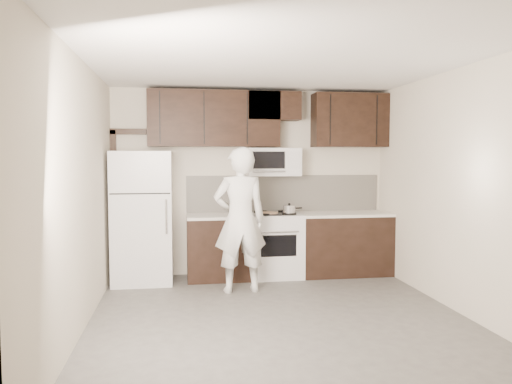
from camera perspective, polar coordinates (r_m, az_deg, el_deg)
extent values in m
plane|color=#494745|center=(5.43, 2.88, -14.49)|extent=(4.50, 4.50, 0.00)
plane|color=beige|center=(7.37, -0.59, 1.13)|extent=(4.00, 0.00, 4.00)
plane|color=white|center=(5.24, 2.99, 14.77)|extent=(4.50, 4.50, 0.00)
cube|color=black|center=(7.12, -4.36, -6.41)|extent=(0.87, 0.62, 0.87)
cube|color=black|center=(7.49, 10.02, -5.94)|extent=(1.32, 0.62, 0.87)
cube|color=silver|center=(7.05, -4.38, -2.77)|extent=(0.87, 0.64, 0.04)
cube|color=silver|center=(7.42, 10.06, -2.48)|extent=(1.32, 0.64, 0.04)
cube|color=silver|center=(7.22, 2.13, -6.17)|extent=(0.76, 0.62, 0.89)
cube|color=silver|center=(7.16, 2.14, -2.58)|extent=(0.76, 0.62, 0.02)
cube|color=black|center=(6.92, 2.61, -6.16)|extent=(0.50, 0.01, 0.30)
cylinder|color=silver|center=(6.85, 2.68, -4.57)|extent=(0.55, 0.02, 0.02)
cylinder|color=black|center=(6.97, 0.92, -2.54)|extent=(0.20, 0.20, 0.03)
cylinder|color=black|center=(7.04, 3.81, -2.49)|extent=(0.20, 0.20, 0.03)
cylinder|color=black|center=(7.27, 0.53, -2.28)|extent=(0.20, 0.20, 0.03)
cylinder|color=black|center=(7.33, 3.31, -2.23)|extent=(0.20, 0.20, 0.03)
cube|color=beige|center=(7.46, 3.23, -0.15)|extent=(2.90, 0.02, 0.54)
cube|color=black|center=(7.15, -4.81, 8.32)|extent=(1.85, 0.35, 0.78)
cube|color=black|center=(7.56, 10.66, 8.03)|extent=(1.10, 0.35, 0.78)
cube|color=black|center=(7.28, 1.97, 9.76)|extent=(0.76, 0.35, 0.40)
cube|color=silver|center=(7.23, 1.98, 3.45)|extent=(0.76, 0.38, 0.40)
cube|color=black|center=(7.01, 1.47, 3.67)|extent=(0.46, 0.01, 0.24)
cube|color=silver|center=(7.09, 4.35, 3.67)|extent=(0.18, 0.01, 0.24)
cylinder|color=silver|center=(6.99, 1.51, 2.36)|extent=(0.46, 0.02, 0.02)
cube|color=silver|center=(7.00, -12.84, -2.83)|extent=(0.80, 0.72, 1.80)
cube|color=black|center=(6.60, -13.12, -0.19)|extent=(0.77, 0.01, 0.02)
cylinder|color=silver|center=(6.59, -10.23, -2.78)|extent=(0.03, 0.03, 0.45)
cube|color=black|center=(7.34, -15.88, -1.39)|extent=(0.08, 0.08, 2.10)
cube|color=black|center=(7.29, -14.39, 6.71)|extent=(0.50, 0.08, 0.08)
cylinder|color=silver|center=(7.04, 3.82, -2.07)|extent=(0.17, 0.17, 0.13)
sphere|color=black|center=(7.03, 3.82, -1.41)|extent=(0.04, 0.04, 0.04)
cylinder|color=black|center=(7.11, 4.70, -1.85)|extent=(0.16, 0.08, 0.02)
cube|color=black|center=(7.03, 1.54, -2.53)|extent=(0.41, 0.35, 0.02)
cylinder|color=tan|center=(7.03, 1.54, -2.39)|extent=(0.30, 0.30, 0.02)
imported|color=silver|center=(6.35, -1.85, -3.21)|extent=(0.70, 0.49, 1.85)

